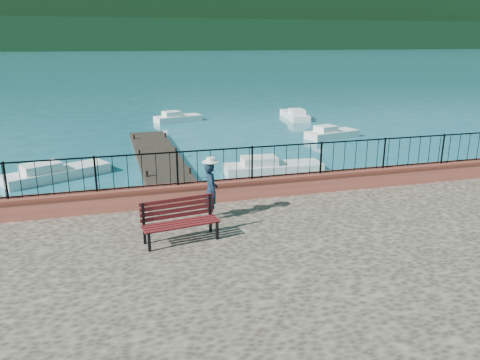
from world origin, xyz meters
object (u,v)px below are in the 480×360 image
park_bench (181,229)px  boat_1 (273,164)px  person (211,190)px  boat_2 (332,131)px  boat_4 (178,116)px  boat_5 (295,113)px  boat_0 (57,169)px

park_bench → boat_1: bearing=49.9°
person → boat_2: person is taller
boat_4 → boat_5: bearing=-21.1°
boat_2 → boat_4: 11.80m
person → boat_1: size_ratio=0.35×
boat_1 → boat_4: 15.20m
park_bench → boat_0: bearing=100.8°
park_bench → boat_4: (3.61, 23.98, -1.10)m
boat_0 → boat_4: same height
boat_0 → person: bearing=-90.0°
boat_2 → boat_5: same height
boat_0 → park_bench: bearing=-97.4°
person → boat_0: person is taller
boat_2 → boat_4: bearing=120.1°
person → boat_4: person is taller
boat_0 → boat_1: bearing=-37.2°
person → boat_2: (10.70, 14.16, -1.56)m
boat_2 → boat_4: same height
boat_0 → boat_1: 9.39m
park_bench → boat_1: size_ratio=0.42×
boat_1 → boat_2: 8.96m
person → boat_5: (11.37, 21.72, -1.56)m
boat_1 → boat_2: bearing=50.9°
park_bench → boat_0: (-3.67, 10.66, -1.10)m
person → boat_1: 9.04m
boat_5 → park_bench: bearing=159.0°
boat_1 → boat_4: size_ratio=1.30×
boat_2 → boat_4: size_ratio=0.98×
boat_4 → boat_5: 8.83m
boat_4 → person: bearing=-111.0°
park_bench → boat_2: (11.71, 15.41, -1.10)m
boat_1 → boat_4: bearing=101.7°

